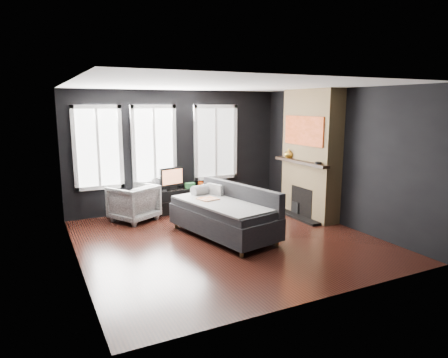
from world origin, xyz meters
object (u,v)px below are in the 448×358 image
mug (201,183)px  sofa (223,212)px  armchair (134,201)px  mantel_vase (289,154)px  monitor (172,177)px  media_console (182,199)px  book (204,181)px

mug → sofa: bearing=-101.7°
sofa → mug: (0.42, 2.02, 0.13)m
armchair → mantel_vase: bearing=135.4°
mug → monitor: bearing=178.9°
media_console → mug: mug is taller
media_console → mug: size_ratio=12.30×
sofa → media_console: sofa is taller
media_console → mantel_vase: size_ratio=7.53×
monitor → mug: bearing=-17.0°
sofa → media_console: (-0.05, 2.04, -0.20)m
mug → mantel_vase: bearing=-36.3°
media_console → armchair: bearing=-168.3°
sofa → mug: 2.07m
book → mantel_vase: mantel_vase is taller
book → mantel_vase: 2.05m
media_console → book: book is taller
mug → mantel_vase: 2.11m
armchair → mug: size_ratio=6.64×
sofa → mantel_vase: 2.35m
media_console → mantel_vase: 2.61m
book → mantel_vase: size_ratio=1.02×
sofa → book: size_ratio=10.32×
armchair → media_console: size_ratio=0.54×
sofa → mug: sofa is taller
monitor → mantel_vase: mantel_vase is taller
mug → book: size_ratio=0.60×
mug → mantel_vase: size_ratio=0.61×
armchair → mug: bearing=160.5°
book → mug: bearing=-150.2°
monitor → mantel_vase: size_ratio=2.99×
sofa → mantel_vase: mantel_vase is taller
armchair → mug: armchair is taller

